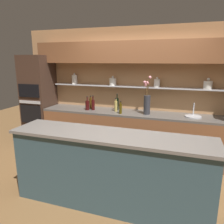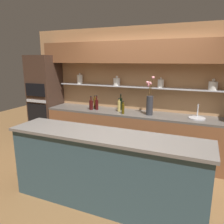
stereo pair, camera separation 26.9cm
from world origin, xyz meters
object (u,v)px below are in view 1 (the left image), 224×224
sink_fixture (193,116)px  bottle_wine_3 (117,104)px  flower_vase (147,102)px  bottle_oil_5 (121,108)px  bottle_wine_1 (93,105)px  oven_tower (39,101)px  bottle_spirit_2 (91,103)px  bottle_spirit_4 (116,106)px  bottle_wine_0 (87,105)px

sink_fixture → bottle_wine_3: bottle_wine_3 is taller
flower_vase → bottle_oil_5: size_ratio=2.90×
bottle_wine_1 → flower_vase: bearing=-0.2°
oven_tower → bottle_wine_1: oven_tower is taller
bottle_spirit_2 → bottle_wine_3: size_ratio=0.81×
bottle_wine_1 → bottle_spirit_4: bearing=4.3°
bottle_spirit_2 → bottle_oil_5: 0.79m
sink_fixture → bottle_oil_5: size_ratio=1.16×
sink_fixture → bottle_spirit_4: bearing=-179.1°
sink_fixture → bottle_wine_0: size_ratio=1.02×
sink_fixture → bottle_spirit_2: 2.09m
bottle_wine_1 → bottle_oil_5: bottle_wine_1 is taller
bottle_wine_0 → bottle_spirit_2: size_ratio=1.04×
sink_fixture → bottle_wine_1: (-1.98, -0.06, 0.09)m
flower_vase → sink_fixture: bearing=4.3°
flower_vase → bottle_spirit_2: (-1.23, 0.14, -0.12)m
oven_tower → bottle_spirit_2: size_ratio=7.44×
bottle_spirit_4 → bottle_oil_5: size_ratio=1.06×
bottle_wine_1 → bottle_spirit_2: bearing=129.8°
sink_fixture → bottle_spirit_4: 1.49m
flower_vase → bottle_wine_3: (-0.66, 0.19, -0.11)m
bottle_wine_1 → bottle_wine_0: bearing=-163.5°
sink_fixture → bottle_wine_0: 2.10m
flower_vase → bottle_spirit_4: bearing=176.4°
flower_vase → bottle_wine_1: flower_vase is taller
flower_vase → bottle_wine_0: bearing=-178.6°
bottle_wine_3 → bottle_spirit_4: (0.02, -0.15, -0.02)m
oven_tower → bottle_oil_5: oven_tower is taller
oven_tower → bottle_wine_3: size_ratio=6.05×
bottle_spirit_2 → bottle_wine_3: (0.58, 0.05, 0.01)m
oven_tower → bottle_oil_5: (2.01, -0.18, 0.00)m
bottle_spirit_4 → bottle_spirit_2: bearing=170.7°
sink_fixture → flower_vase: bearing=-175.7°
bottle_wine_3 → flower_vase: bearing=-16.3°
oven_tower → bottle_wine_0: (1.26, -0.08, 0.00)m
bottle_wine_1 → bottle_spirit_2: 0.17m
bottle_wine_0 → bottle_wine_3: bearing=20.9°
bottle_spirit_2 → bottle_spirit_4: size_ratio=1.03×
sink_fixture → bottle_spirit_2: (-2.09, 0.07, 0.09)m
flower_vase → bottle_spirit_2: size_ratio=2.66×
bottle_spirit_4 → bottle_oil_5: bottle_spirit_4 is taller
bottle_wine_0 → bottle_spirit_4: bottle_wine_0 is taller
oven_tower → bottle_wine_1: (1.38, -0.05, 0.01)m
flower_vase → bottle_wine_0: size_ratio=2.55×
sink_fixture → bottle_spirit_4: (-1.49, -0.02, 0.09)m
sink_fixture → bottle_wine_3: 1.52m
flower_vase → sink_fixture: size_ratio=2.50×
sink_fixture → bottle_wine_3: size_ratio=0.86×
bottle_wine_0 → bottle_spirit_2: bottle_wine_0 is taller
bottle_spirit_4 → bottle_oil_5: 0.22m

